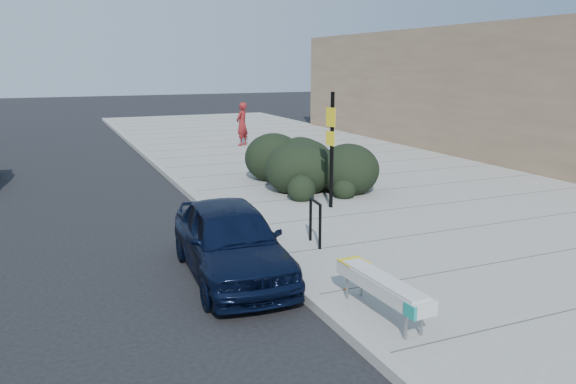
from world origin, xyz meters
name	(u,v)px	position (x,y,z in m)	size (l,w,h in m)	color
ground	(267,264)	(0.00, 0.00, 0.00)	(120.00, 120.00, 0.00)	black
sidewalk_near	(377,184)	(5.60, 5.00, 0.07)	(11.20, 50.00, 0.15)	gray
curb_near	(199,201)	(0.00, 5.00, 0.08)	(0.22, 50.00, 0.17)	#9E9E99
bench	(382,286)	(0.60, -3.04, 0.61)	(0.46, 1.95, 0.58)	gray
bike_rack	(315,218)	(1.15, 0.27, 0.70)	(0.13, 0.63, 0.92)	black
sign_post	(331,144)	(2.83, 2.81, 1.78)	(0.14, 0.33, 2.89)	black
hedge	(305,158)	(3.44, 5.63, 0.95)	(2.14, 4.29, 1.61)	black
sedan_navy	(231,240)	(-0.80, -0.32, 0.67)	(1.59, 3.95, 1.35)	black
pedestrian	(242,124)	(4.36, 14.17, 1.10)	(0.69, 0.45, 1.90)	maroon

